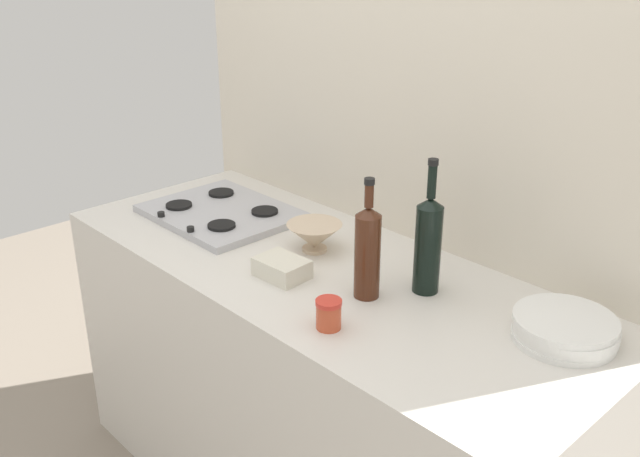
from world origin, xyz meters
TOP-DOWN VIEW (x-y plane):
  - counter_block at (0.00, 0.00)m, footprint 1.80×0.70m
  - backsplash_panel at (0.00, 0.38)m, footprint 1.90×0.06m
  - stovetop_hob at (-0.52, 0.02)m, footprint 0.50×0.40m
  - plate_stack at (0.70, 0.15)m, footprint 0.25×0.25m
  - wine_bottle_leftmost at (0.31, 0.11)m, footprint 0.07×0.07m
  - wine_bottle_mid_left at (0.22, -0.03)m, footprint 0.07×0.07m
  - mixing_bowl at (-0.09, 0.06)m, footprint 0.17×0.17m
  - butter_dish at (-0.03, -0.12)m, footprint 0.15×0.12m
  - condiment_jar_front at (0.27, -0.22)m, footprint 0.07×0.07m

SIDE VIEW (x-z plane):
  - counter_block at x=0.00m, z-range 0.00..0.90m
  - stovetop_hob at x=-0.52m, z-range 0.89..0.93m
  - butter_dish at x=-0.03m, z-range 0.90..0.95m
  - plate_stack at x=0.70m, z-range 0.90..0.96m
  - condiment_jar_front at x=0.27m, z-range 0.90..0.98m
  - mixing_bowl at x=-0.09m, z-range 0.90..0.99m
  - wine_bottle_mid_left at x=0.22m, z-range 0.87..1.20m
  - wine_bottle_leftmost at x=0.31m, z-range 0.86..1.23m
  - backsplash_panel at x=0.00m, z-range 0.00..2.21m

